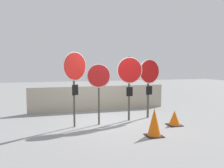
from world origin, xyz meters
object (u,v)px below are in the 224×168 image
traffic_cone_1 (174,118)px  stop_sign_0 (75,72)px  stop_sign_1 (99,80)px  stop_sign_2 (130,75)px  traffic_cone_0 (154,122)px  stop_sign_3 (149,77)px

traffic_cone_1 → stop_sign_0: bearing=168.1°
stop_sign_1 → stop_sign_2: stop_sign_2 is taller
stop_sign_1 → traffic_cone_1: size_ratio=4.14×
traffic_cone_0 → traffic_cone_1: bearing=35.5°
stop_sign_1 → traffic_cone_0: stop_sign_1 is taller
traffic_cone_0 → traffic_cone_1: size_ratio=1.61×
stop_sign_0 → stop_sign_3: 2.79m
traffic_cone_0 → stop_sign_0: bearing=143.4°
stop_sign_1 → traffic_cone_1: stop_sign_1 is taller
stop_sign_3 → traffic_cone_0: (-0.78, -1.97, -1.12)m
traffic_cone_1 → stop_sign_3: bearing=106.9°
stop_sign_0 → traffic_cone_1: 3.49m
stop_sign_1 → traffic_cone_1: bearing=-3.1°
stop_sign_1 → stop_sign_3: stop_sign_3 is taller
stop_sign_3 → traffic_cone_0: stop_sign_3 is taller
stop_sign_0 → stop_sign_1: bearing=-28.5°
stop_sign_3 → traffic_cone_0: bearing=-123.0°
stop_sign_0 → stop_sign_2: 1.93m
traffic_cone_1 → stop_sign_2: bearing=140.8°
stop_sign_3 → traffic_cone_1: (0.35, -1.16, -1.26)m
stop_sign_1 → stop_sign_2: bearing=26.4°
stop_sign_3 → stop_sign_1: bearing=-178.7°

